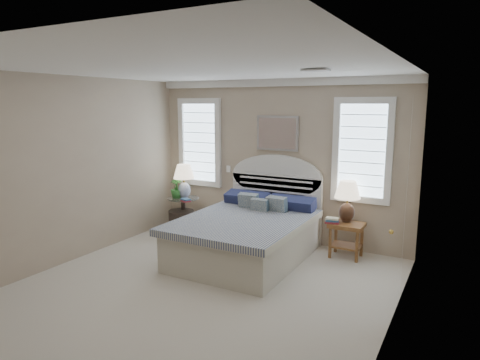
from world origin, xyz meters
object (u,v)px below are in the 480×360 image
lamp_left (184,177)px  lamp_right (347,197)px  nightstand_right (346,233)px  floor_pot (182,222)px  bed (249,232)px  side_table_left (183,211)px

lamp_left → lamp_right: bearing=3.4°
nightstand_right → lamp_right: lamp_right is taller
lamp_left → floor_pot: bearing=-85.3°
bed → lamp_right: bed is taller
nightstand_right → lamp_left: (-2.94, -0.07, 0.62)m
nightstand_right → lamp_left: bearing=-178.5°
floor_pot → lamp_left: (-0.01, 0.12, 0.79)m
bed → floor_pot: bed is taller
bed → lamp_right: (1.26, 0.79, 0.53)m
lamp_left → lamp_right: lamp_left is taller
bed → side_table_left: size_ratio=3.61×
bed → lamp_left: 1.85m
bed → floor_pot: size_ratio=4.99×
floor_pot → lamp_left: lamp_left is taller
bed → nightstand_right: bearing=28.0°
side_table_left → floor_pot: size_ratio=1.38×
side_table_left → lamp_left: size_ratio=1.03×
side_table_left → bed: bearing=-19.7°
nightstand_right → lamp_left: lamp_left is taller
bed → floor_pot: bearing=163.0°
nightstand_right → lamp_right: bearing=109.6°
lamp_right → nightstand_right: bearing=-70.4°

